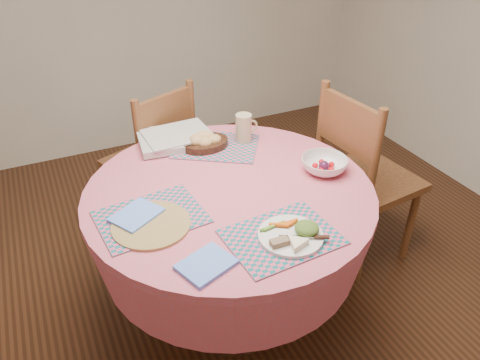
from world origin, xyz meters
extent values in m
plane|color=#331C0F|center=(0.00, 0.00, 0.00)|extent=(4.00, 4.00, 0.00)
cylinder|color=#CD6080|center=(0.00, 0.00, 0.73)|extent=(1.24, 1.24, 0.04)
cone|color=#CD6080|center=(0.00, 0.00, 0.56)|extent=(1.24, 1.24, 0.30)
cylinder|color=black|center=(0.00, 0.00, 0.22)|extent=(0.14, 0.14, 0.44)
cylinder|color=black|center=(0.00, 0.00, 0.03)|extent=(0.56, 0.56, 0.06)
cube|color=brown|center=(0.88, 0.13, 0.48)|extent=(0.50, 0.52, 0.04)
cylinder|color=brown|center=(1.09, -0.05, 0.24)|extent=(0.05, 0.05, 0.48)
cylinder|color=brown|center=(1.04, 0.34, 0.24)|extent=(0.05, 0.05, 0.48)
cylinder|color=brown|center=(0.72, -0.08, 0.24)|extent=(0.05, 0.05, 0.48)
cylinder|color=brown|center=(0.68, 0.30, 0.24)|extent=(0.05, 0.05, 0.48)
cylinder|color=brown|center=(0.70, -0.09, 0.75)|extent=(0.05, 0.05, 0.54)
cylinder|color=brown|center=(0.66, 0.30, 0.75)|extent=(0.05, 0.05, 0.54)
cube|color=brown|center=(0.68, 0.11, 0.86)|extent=(0.07, 0.39, 0.26)
cube|color=brown|center=(-0.13, 0.87, 0.45)|extent=(0.57, 0.56, 0.04)
cylinder|color=brown|center=(-0.03, 1.10, 0.23)|extent=(0.05, 0.05, 0.45)
cylinder|color=brown|center=(-0.36, 0.96, 0.23)|extent=(0.05, 0.05, 0.45)
cylinder|color=brown|center=(0.10, 0.78, 0.23)|extent=(0.05, 0.05, 0.45)
cylinder|color=brown|center=(-0.23, 0.64, 0.23)|extent=(0.05, 0.05, 0.45)
cylinder|color=brown|center=(0.11, 0.76, 0.70)|extent=(0.05, 0.05, 0.50)
cylinder|color=brown|center=(-0.23, 0.62, 0.70)|extent=(0.05, 0.05, 0.50)
cube|color=brown|center=(-0.06, 0.69, 0.80)|extent=(0.35, 0.17, 0.24)
cube|color=#146770|center=(0.04, -0.38, 0.75)|extent=(0.42, 0.32, 0.01)
cube|color=#146770|center=(-0.36, -0.06, 0.75)|extent=(0.42, 0.33, 0.01)
cube|color=#146770|center=(0.09, 0.37, 0.75)|extent=(0.50, 0.47, 0.01)
cylinder|color=olive|center=(-0.37, -0.11, 0.76)|extent=(0.30, 0.30, 0.01)
cube|color=#6392FF|center=(-0.26, -0.40, 0.76)|extent=(0.22, 0.19, 0.01)
cube|color=#6392FF|center=(-0.41, -0.03, 0.76)|extent=(0.23, 0.21, 0.01)
cylinder|color=white|center=(0.07, -0.40, 0.76)|extent=(0.24, 0.24, 0.01)
ellipsoid|color=#2F541C|center=(0.13, -0.41, 0.79)|extent=(0.09, 0.09, 0.04)
cylinder|color=#FFECCC|center=(0.06, -0.46, 0.78)|extent=(0.11, 0.11, 0.02)
cube|color=brown|center=(0.00, -0.43, 0.78)|extent=(0.07, 0.04, 0.02)
cube|color=silver|center=(0.09, -0.43, 0.77)|extent=(0.14, 0.08, 0.00)
cylinder|color=black|center=(0.04, 0.38, 0.77)|extent=(0.23, 0.23, 0.03)
ellipsoid|color=tan|center=(0.00, 0.38, 0.81)|extent=(0.07, 0.06, 0.05)
ellipsoid|color=tan|center=(0.06, 0.41, 0.81)|extent=(0.07, 0.06, 0.05)
ellipsoid|color=tan|center=(0.08, 0.36, 0.81)|extent=(0.07, 0.06, 0.05)
ellipsoid|color=tan|center=(0.03, 0.35, 0.81)|extent=(0.07, 0.06, 0.05)
ellipsoid|color=tan|center=(0.04, 0.42, 0.81)|extent=(0.07, 0.06, 0.05)
ellipsoid|color=tan|center=(0.01, 0.40, 0.81)|extent=(0.07, 0.06, 0.05)
cylinder|color=tan|center=(0.24, 0.36, 0.83)|extent=(0.08, 0.08, 0.14)
torus|color=tan|center=(0.28, 0.36, 0.83)|extent=(0.07, 0.01, 0.07)
imported|color=white|center=(0.44, -0.05, 0.78)|extent=(0.22, 0.22, 0.06)
sphere|color=red|center=(0.48, -0.05, 0.77)|extent=(0.03, 0.03, 0.03)
sphere|color=red|center=(0.46, -0.01, 0.77)|extent=(0.03, 0.03, 0.03)
sphere|color=red|center=(0.41, -0.03, 0.77)|extent=(0.03, 0.03, 0.03)
sphere|color=red|center=(0.41, -0.07, 0.77)|extent=(0.03, 0.03, 0.03)
sphere|color=red|center=(0.46, -0.09, 0.77)|extent=(0.03, 0.03, 0.03)
sphere|color=#401231|center=(0.44, -0.05, 0.78)|extent=(0.05, 0.05, 0.05)
cube|color=silver|center=(-0.08, 0.49, 0.77)|extent=(0.37, 0.31, 0.03)
cube|color=silver|center=(-0.06, 0.49, 0.80)|extent=(0.33, 0.26, 0.01)
camera|label=1|loc=(-0.66, -1.52, 1.86)|focal=35.00mm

